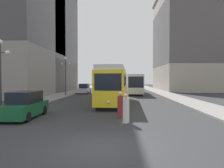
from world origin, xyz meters
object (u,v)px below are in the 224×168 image
(streetcar, at_px, (114,84))
(lamp_post_left_near, at_px, (0,65))
(transit_bus, at_px, (135,83))
(lamp_post_left_far, at_px, (66,70))
(pedestrian_crossing_far, at_px, (126,109))
(pedestrian_crossing_near, at_px, (120,106))
(parked_car_left_near, at_px, (25,105))
(parked_car_left_mid, at_px, (84,89))

(streetcar, relative_size, lamp_post_left_near, 2.37)
(streetcar, distance_m, transit_bus, 14.90)
(streetcar, height_order, lamp_post_left_far, lamp_post_left_far)
(pedestrian_crossing_far, bearing_deg, transit_bus, -177.08)
(pedestrian_crossing_near, bearing_deg, parked_car_left_near, 107.99)
(parked_car_left_mid, relative_size, pedestrian_crossing_far, 2.39)
(pedestrian_crossing_near, xyz_separation_m, lamp_post_left_far, (-8.53, 17.66, 3.21))
(lamp_post_left_near, bearing_deg, streetcar, 47.28)
(parked_car_left_mid, bearing_deg, lamp_post_left_far, -106.90)
(streetcar, relative_size, lamp_post_left_far, 2.12)
(streetcar, xyz_separation_m, pedestrian_crossing_far, (1.05, -10.22, -1.27))
(pedestrian_crossing_far, bearing_deg, lamp_post_left_near, -92.95)
(streetcar, bearing_deg, pedestrian_crossing_near, -82.58)
(parked_car_left_mid, bearing_deg, transit_bus, -2.62)
(parked_car_left_near, distance_m, lamp_post_left_near, 3.42)
(streetcar, relative_size, transit_bus, 1.07)
(streetcar, height_order, parked_car_left_mid, streetcar)
(transit_bus, distance_m, lamp_post_left_near, 25.62)
(streetcar, bearing_deg, parked_car_left_mid, 114.17)
(streetcar, xyz_separation_m, lamp_post_left_far, (-7.82, 9.07, 1.93))
(transit_bus, bearing_deg, lamp_post_left_near, -113.72)
(parked_car_left_near, relative_size, lamp_post_left_near, 0.87)
(lamp_post_left_far, bearing_deg, parked_car_left_mid, 72.41)
(streetcar, bearing_deg, lamp_post_left_near, -130.03)
(pedestrian_crossing_far, height_order, lamp_post_left_near, lamp_post_left_near)
(parked_car_left_mid, relative_size, pedestrian_crossing_near, 2.40)
(streetcar, bearing_deg, pedestrian_crossing_far, -81.41)
(parked_car_left_near, distance_m, lamp_post_left_far, 18.21)
(pedestrian_crossing_near, bearing_deg, pedestrian_crossing_far, -151.43)
(transit_bus, relative_size, lamp_post_left_far, 1.99)
(lamp_post_left_far, bearing_deg, parked_car_left_near, -83.92)
(transit_bus, relative_size, pedestrian_crossing_near, 6.68)
(parked_car_left_mid, bearing_deg, lamp_post_left_near, -93.92)
(lamp_post_left_near, relative_size, lamp_post_left_far, 0.90)
(parked_car_left_mid, distance_m, pedestrian_crossing_far, 26.22)
(streetcar, bearing_deg, lamp_post_left_far, 133.49)
(parked_car_left_mid, bearing_deg, parked_car_left_near, -89.30)
(transit_bus, distance_m, pedestrian_crossing_near, 23.30)
(pedestrian_crossing_near, bearing_deg, streetcar, 21.31)
(parked_car_left_near, bearing_deg, parked_car_left_mid, 89.33)
(pedestrian_crossing_near, distance_m, pedestrian_crossing_far, 1.66)
(parked_car_left_near, bearing_deg, lamp_post_left_far, 95.42)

